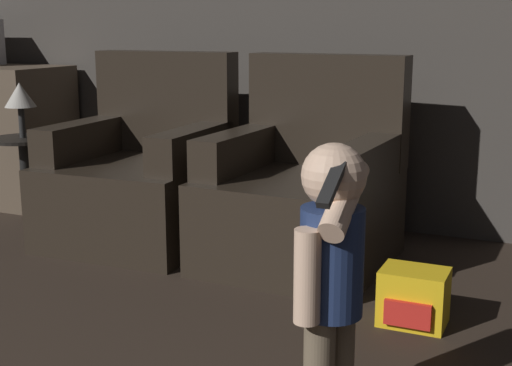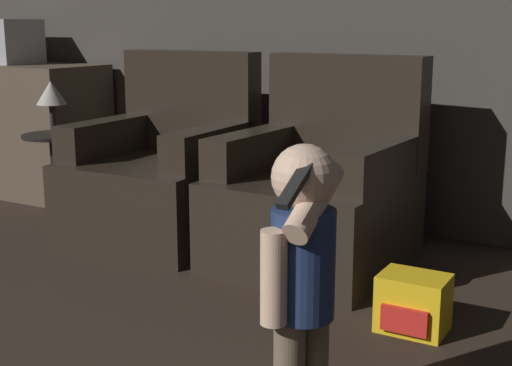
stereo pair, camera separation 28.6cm
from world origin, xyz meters
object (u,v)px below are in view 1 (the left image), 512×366
Objects in this scene: armchair_left at (142,178)px; toy_backpack at (413,297)px; armchair_right at (304,194)px; lamp at (20,96)px; person_toddler at (331,262)px.

armchair_left is 3.93× the size of toy_backpack.
armchair_right is 3.22× the size of lamp.
lamp is (-0.78, -0.06, 0.43)m from armchair_left.
lamp is at bearing 168.03° from toy_backpack.
armchair_right is 1.79m from lamp.
toy_backpack is (0.68, -0.57, -0.23)m from armchair_right.
armchair_right reaches higher than toy_backpack.
lamp is at bearing -175.78° from armchair_right.
person_toddler is at bearing -64.62° from armchair_right.
lamp is (-1.74, -0.06, 0.43)m from armchair_right.
person_toddler is 2.67× the size of lamp.
person_toddler is 2.70m from lamp.
person_toddler is at bearing -96.01° from toy_backpack.
armchair_right is at bearing 139.91° from toy_backpack.
armchair_right is (0.96, -0.00, 0.00)m from armchair_left.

